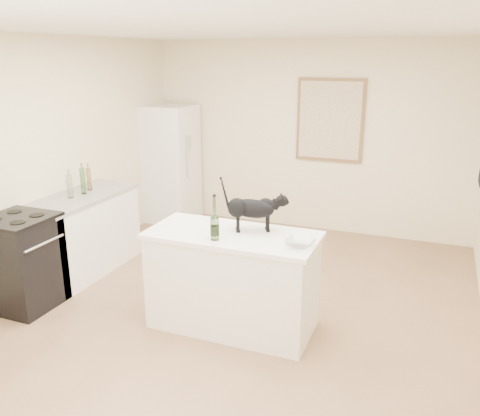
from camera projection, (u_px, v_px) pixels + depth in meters
The scene contains 17 objects.
floor at pixel (231, 313), 4.81m from camera, with size 5.50×5.50×0.00m, color #997151.
ceiling at pixel (230, 27), 4.05m from camera, with size 5.50×5.50×0.00m, color white.
wall_back at pixel (308, 137), 6.87m from camera, with size 4.50×4.50×0.00m, color beige.
wall_left at pixel (33, 163), 5.23m from camera, with size 5.50×5.50×0.00m, color beige.
island_base at pixel (233, 282), 4.47m from camera, with size 1.44×0.67×0.86m, color white.
island_top at pixel (233, 235), 4.34m from camera, with size 1.50×0.70×0.04m, color white.
left_cabinets at pixel (83, 235), 5.64m from camera, with size 0.60×1.40×0.86m, color white.
left_countertop at pixel (79, 197), 5.51m from camera, with size 0.62×1.44×0.04m, color gray.
stove at pixel (22, 263), 4.84m from camera, with size 0.60×0.60×0.90m, color black.
fridge at pixel (171, 164), 7.34m from camera, with size 0.68×0.68×1.70m, color white.
artwork_frame at pixel (330, 120), 6.67m from camera, with size 0.90×0.03×1.10m, color brown.
artwork_canvas at pixel (330, 120), 6.65m from camera, with size 0.82×0.00×1.02m, color beige.
black_cat at pixel (252, 211), 4.34m from camera, with size 0.52×0.16×0.37m, color black, non-canonical shape.
wine_bottle at pixel (215, 220), 4.13m from camera, with size 0.07×0.07×0.34m, color #315221.
glass_bowl at pixel (300, 243), 4.02m from camera, with size 0.24×0.24×0.06m, color white.
fridge_paper at pixel (191, 142), 7.13m from camera, with size 0.01×0.15×0.19m, color silver.
counter_bottle_cluster at pixel (80, 182), 5.53m from camera, with size 0.10×0.40×0.29m.
Camera 1 is at (1.67, -3.97, 2.38)m, focal length 37.34 mm.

